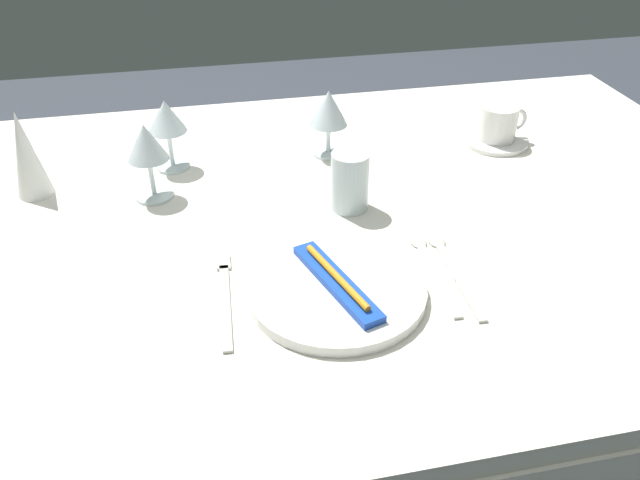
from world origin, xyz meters
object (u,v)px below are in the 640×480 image
dinner_plate (337,290)px  fork_outer (225,294)px  wine_glass_centre (167,120)px  napkin_folded (26,154)px  spoon_dessert (450,264)px  wine_glass_left (147,146)px  coffee_cup_left (499,122)px  drink_tumbler (350,184)px  wine_glass_right (329,111)px  toothbrush_package (337,281)px  spoon_soup (430,263)px

dinner_plate → fork_outer: dinner_plate is taller
wine_glass_centre → napkin_folded: 0.26m
fork_outer → spoon_dessert: size_ratio=1.00×
wine_glass_left → spoon_dessert: bearing=-34.6°
dinner_plate → wine_glass_left: 0.45m
spoon_dessert → coffee_cup_left: 0.48m
dinner_plate → drink_tumbler: (0.08, 0.24, 0.04)m
coffee_cup_left → spoon_dessert: bearing=-123.0°
coffee_cup_left → wine_glass_centre: size_ratio=0.74×
coffee_cup_left → wine_glass_centre: wine_glass_centre is taller
wine_glass_right → dinner_plate: bearing=-101.0°
dinner_plate → wine_glass_right: (0.09, 0.46, 0.09)m
toothbrush_package → spoon_dessert: toothbrush_package is taller
coffee_cup_left → wine_glass_left: (-0.72, -0.08, 0.06)m
wine_glass_left → wine_glass_right: (0.36, 0.11, -0.01)m
napkin_folded → coffee_cup_left: bearing=1.7°
fork_outer → wine_glass_right: 0.51m
toothbrush_package → fork_outer: 0.17m
coffee_cup_left → spoon_soup: bearing=-126.6°
fork_outer → spoon_soup: size_ratio=1.04×
dinner_plate → wine_glass_left: (-0.27, 0.35, 0.09)m
spoon_dessert → coffee_cup_left: bearing=57.0°
drink_tumbler → wine_glass_centre: bearing=144.2°
drink_tumbler → spoon_soup: bearing=-67.1°
dinner_plate → napkin_folded: (-0.49, 0.41, 0.07)m
spoon_soup → drink_tumbler: drink_tumbler is taller
fork_outer → dinner_plate: bearing=-11.2°
dinner_plate → drink_tumbler: bearing=71.7°
toothbrush_package → coffee_cup_left: coffee_cup_left is taller
dinner_plate → drink_tumbler: 0.26m
toothbrush_package → fork_outer: bearing=168.8°
coffee_cup_left → drink_tumbler: bearing=-152.4°
spoon_dessert → drink_tumbler: bearing=119.0°
spoon_soup → wine_glass_left: bearing=144.3°
fork_outer → coffee_cup_left: coffee_cup_left is taller
wine_glass_left → fork_outer: bearing=-72.2°
dinner_plate → spoon_soup: 0.17m
fork_outer → wine_glass_right: bearing=59.4°
drink_tumbler → napkin_folded: bearing=163.3°
coffee_cup_left → wine_glass_centre: (-0.69, 0.03, 0.06)m
fork_outer → drink_tumbler: (0.24, 0.21, 0.05)m
wine_glass_left → drink_tumbler: 0.37m
coffee_cup_left → wine_glass_right: (-0.37, 0.02, 0.05)m
spoon_dessert → fork_outer: bearing=-179.4°
wine_glass_left → drink_tumbler: wine_glass_left is taller
fork_outer → spoon_soup: 0.33m
wine_glass_centre → drink_tumbler: bearing=-35.8°
napkin_folded → fork_outer: bearing=-49.7°
dinner_plate → drink_tumbler: drink_tumbler is taller
drink_tumbler → coffee_cup_left: bearing=27.6°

